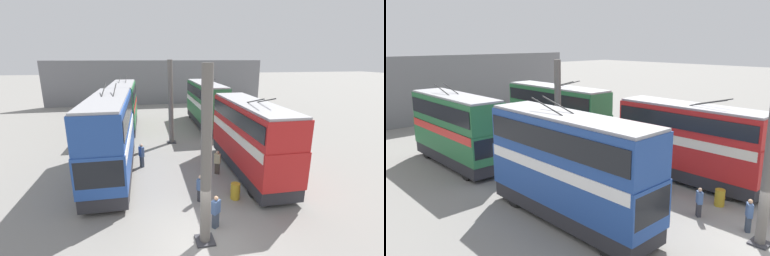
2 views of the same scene
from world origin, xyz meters
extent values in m
plane|color=gray|center=(0.00, 0.00, 0.00)|extent=(240.00, 240.00, 0.00)
cube|color=slate|center=(34.62, 0.00, 3.62)|extent=(0.50, 36.00, 7.23)
cylinder|color=#605B56|center=(0.03, 0.00, 3.76)|extent=(0.45, 0.45, 7.53)
cube|color=#333338|center=(0.03, 0.00, 0.04)|extent=(0.80, 0.80, 0.08)
cylinder|color=#605B56|center=(13.62, 0.00, 3.76)|extent=(0.45, 0.45, 7.53)
cube|color=#333338|center=(13.62, 0.00, 0.04)|extent=(0.80, 0.80, 0.08)
cylinder|color=black|center=(9.69, -5.62, 0.47)|extent=(0.95, 0.30, 0.95)
cylinder|color=black|center=(9.69, -3.52, 0.47)|extent=(0.95, 0.30, 0.95)
cylinder|color=black|center=(3.18, -5.62, 0.47)|extent=(0.95, 0.30, 0.95)
cylinder|color=black|center=(3.18, -3.52, 0.47)|extent=(0.95, 0.30, 0.95)
cube|color=#28282D|center=(6.34, -4.57, 0.64)|extent=(9.32, 2.45, 0.76)
cube|color=red|center=(6.34, -4.57, 2.07)|extent=(9.51, 2.50, 2.09)
cube|color=silver|center=(6.34, -4.57, 2.84)|extent=(9.22, 2.54, 0.55)
cube|color=red|center=(6.34, -4.57, 3.94)|extent=(9.41, 2.42, 1.65)
cube|color=black|center=(6.34, -4.57, 4.02)|extent=(9.13, 2.51, 0.91)
cube|color=#9E9EA3|center=(6.34, -4.57, 4.83)|extent=(9.32, 2.25, 0.14)
cube|color=black|center=(11.03, -4.57, 2.28)|extent=(0.12, 2.30, 1.34)
cylinder|color=#282828|center=(5.15, -4.92, 5.19)|extent=(2.35, 0.07, 0.65)
cylinder|color=#282828|center=(5.15, -4.22, 5.19)|extent=(2.35, 0.07, 0.65)
cylinder|color=black|center=(23.22, -5.62, 0.50)|extent=(1.00, 0.30, 1.00)
cylinder|color=black|center=(23.22, -3.52, 0.50)|extent=(1.00, 0.30, 1.00)
cylinder|color=black|center=(15.38, -5.62, 0.50)|extent=(1.00, 0.30, 1.00)
cylinder|color=black|center=(15.38, -3.52, 0.50)|extent=(1.00, 0.30, 1.00)
cube|color=#28282D|center=(19.20, -4.57, 0.66)|extent=(10.62, 2.45, 0.78)
cube|color=#286B3D|center=(19.20, -4.57, 2.05)|extent=(10.84, 2.50, 2.00)
cube|color=white|center=(19.20, -4.57, 2.78)|extent=(10.52, 2.54, 0.55)
cube|color=#286B3D|center=(19.20, -4.57, 3.94)|extent=(10.73, 2.42, 1.78)
cube|color=black|center=(19.20, -4.57, 4.03)|extent=(10.41, 2.51, 0.98)
cube|color=#9E9EA3|center=(19.20, -4.57, 4.90)|extent=(10.62, 2.25, 0.14)
cube|color=black|center=(24.56, -4.57, 2.25)|extent=(0.12, 2.30, 1.28)
cylinder|color=#282828|center=(17.84, -4.92, 5.26)|extent=(2.35, 0.07, 0.65)
cylinder|color=#282828|center=(17.84, -4.22, 5.26)|extent=(2.35, 0.07, 0.65)
cylinder|color=black|center=(3.92, 3.52, 0.50)|extent=(1.00, 0.30, 1.00)
cylinder|color=black|center=(3.92, 5.62, 0.50)|extent=(1.00, 0.30, 1.00)
cylinder|color=black|center=(10.71, 3.52, 0.50)|extent=(1.00, 0.30, 1.00)
cylinder|color=black|center=(10.71, 5.62, 0.50)|extent=(1.00, 0.30, 1.00)
cube|color=#28282D|center=(7.42, 4.57, 0.66)|extent=(9.60, 2.45, 0.78)
cube|color=#234793|center=(7.42, 4.57, 2.13)|extent=(9.79, 2.50, 2.16)
cube|color=white|center=(7.42, 4.57, 2.94)|extent=(9.50, 2.54, 0.55)
cube|color=#234793|center=(7.42, 4.57, 4.21)|extent=(9.70, 2.42, 1.99)
cube|color=black|center=(7.42, 4.57, 4.31)|extent=(9.40, 2.51, 1.10)
cube|color=#9E9EA3|center=(7.42, 4.57, 5.27)|extent=(9.60, 2.25, 0.14)
cube|color=black|center=(2.58, 4.57, 2.35)|extent=(0.12, 2.30, 1.38)
cylinder|color=#282828|center=(8.64, 4.22, 5.63)|extent=(2.35, 0.07, 0.65)
cylinder|color=#282828|center=(8.64, 4.92, 5.63)|extent=(2.35, 0.07, 0.65)
cylinder|color=black|center=(16.08, 3.52, 0.53)|extent=(1.06, 0.30, 1.06)
cylinder|color=black|center=(16.08, 5.62, 0.53)|extent=(1.06, 0.30, 1.06)
cylinder|color=black|center=(22.44, 3.52, 0.53)|extent=(1.06, 0.30, 1.06)
cylinder|color=black|center=(22.44, 5.62, 0.53)|extent=(1.06, 0.30, 1.06)
cube|color=#28282D|center=(19.36, 4.57, 0.68)|extent=(9.18, 2.45, 0.79)
cube|color=#286B3D|center=(19.36, 4.57, 2.04)|extent=(9.37, 2.50, 1.91)
cube|color=red|center=(19.36, 4.57, 2.72)|extent=(9.09, 2.54, 0.55)
cube|color=#286B3D|center=(19.36, 4.57, 3.96)|extent=(9.28, 2.42, 1.94)
cube|color=black|center=(19.36, 4.57, 4.06)|extent=(8.99, 2.51, 1.06)
cube|color=#9E9EA3|center=(19.36, 4.57, 5.00)|extent=(9.18, 2.25, 0.14)
cube|color=black|center=(14.74, 4.57, 2.23)|extent=(0.12, 2.30, 1.23)
cylinder|color=#282828|center=(20.53, 4.22, 5.36)|extent=(2.35, 0.07, 0.65)
cylinder|color=#282828|center=(20.53, 4.92, 5.36)|extent=(2.35, 0.07, 0.65)
cube|color=#384251|center=(8.52, 2.70, 0.41)|extent=(0.36, 0.32, 0.82)
cube|color=#3D5684|center=(8.52, 2.70, 1.17)|extent=(0.48, 0.42, 0.71)
sphere|color=tan|center=(8.52, 2.70, 1.64)|extent=(0.23, 0.23, 0.23)
cube|color=#2D2D33|center=(3.26, -0.49, 0.36)|extent=(0.36, 0.35, 0.71)
cube|color=#3D5684|center=(3.26, -0.49, 1.02)|extent=(0.47, 0.46, 0.62)
sphere|color=tan|center=(3.26, -0.49, 1.43)|extent=(0.20, 0.20, 0.20)
cube|color=#473D33|center=(6.41, -2.36, 0.39)|extent=(0.32, 0.36, 0.77)
cube|color=tan|center=(6.41, -2.36, 1.11)|extent=(0.41, 0.48, 0.67)
sphere|color=tan|center=(6.41, -2.36, 1.56)|extent=(0.22, 0.22, 0.22)
cube|color=#384251|center=(0.87, -0.70, 0.38)|extent=(0.34, 0.36, 0.76)
cube|color=#3D5684|center=(0.87, -0.70, 1.09)|extent=(0.45, 0.48, 0.66)
sphere|color=#A37A5B|center=(0.87, -0.70, 1.52)|extent=(0.21, 0.21, 0.21)
cylinder|color=#B28E23|center=(3.13, -2.47, 0.46)|extent=(0.53, 0.53, 0.92)
cylinder|color=#B28E23|center=(3.13, -2.47, 0.46)|extent=(0.56, 0.56, 0.04)
camera|label=1|loc=(-9.14, 2.27, 7.71)|focal=24.00mm
camera|label=2|loc=(-5.28, 15.98, 8.67)|focal=35.00mm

